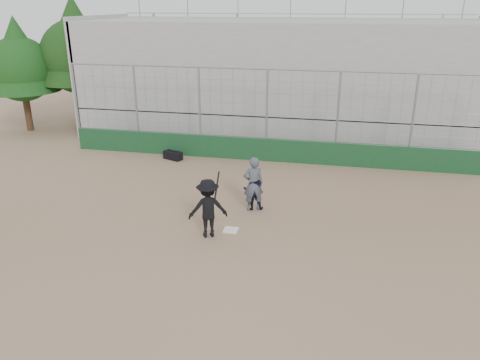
% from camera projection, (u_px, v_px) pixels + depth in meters
% --- Properties ---
extents(ground, '(90.00, 90.00, 0.00)m').
position_uv_depth(ground, '(231.00, 230.00, 14.48)').
color(ground, brown).
rests_on(ground, ground).
extents(home_plate, '(0.44, 0.44, 0.02)m').
position_uv_depth(home_plate, '(231.00, 230.00, 14.48)').
color(home_plate, white).
rests_on(home_plate, ground).
extents(backstop, '(18.10, 0.25, 4.04)m').
position_uv_depth(backstop, '(266.00, 140.00, 20.54)').
color(backstop, '#123A1D').
rests_on(backstop, ground).
extents(bleachers, '(20.25, 6.70, 6.98)m').
position_uv_depth(bleachers, '(282.00, 78.00, 24.36)').
color(bleachers, '#989898').
rests_on(bleachers, ground).
extents(tree_left, '(4.48, 4.48, 7.00)m').
position_uv_depth(tree_left, '(76.00, 46.00, 25.08)').
color(tree_left, '#372414').
rests_on(tree_left, ground).
extents(tree_right, '(3.84, 3.84, 6.00)m').
position_uv_depth(tree_right, '(19.00, 60.00, 24.42)').
color(tree_right, '#362213').
rests_on(tree_right, ground).
extents(batter_at_plate, '(1.34, 1.06, 1.96)m').
position_uv_depth(batter_at_plate, '(208.00, 208.00, 13.85)').
color(batter_at_plate, black).
rests_on(batter_at_plate, ground).
extents(catcher_crouched, '(0.81, 0.70, 0.98)m').
position_uv_depth(catcher_crouched, '(254.00, 196.00, 15.80)').
color(catcher_crouched, black).
rests_on(catcher_crouched, ground).
extents(umpire, '(0.81, 0.69, 1.69)m').
position_uv_depth(umpire, '(253.00, 187.00, 15.62)').
color(umpire, '#464D58').
rests_on(umpire, ground).
extents(equipment_bag, '(0.94, 0.66, 0.41)m').
position_uv_depth(equipment_bag, '(173.00, 155.00, 20.94)').
color(equipment_bag, black).
rests_on(equipment_bag, ground).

